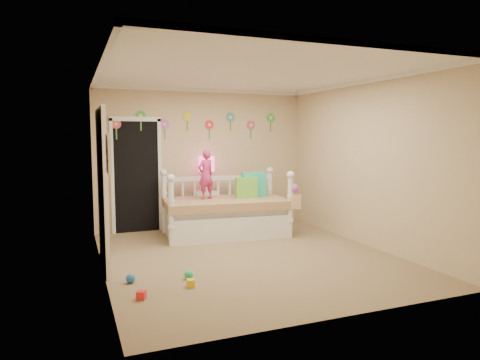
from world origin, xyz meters
name	(u,v)px	position (x,y,z in m)	size (l,w,h in m)	color
floor	(249,257)	(0.00, 0.00, 0.00)	(4.00, 4.50, 0.01)	#7F684C
ceiling	(249,73)	(0.00, 0.00, 2.60)	(4.00, 4.50, 0.01)	white
back_wall	(203,159)	(0.00, 2.25, 1.30)	(4.00, 0.01, 2.60)	tan
left_wall	(100,171)	(-2.00, 0.00, 1.30)	(0.01, 4.50, 2.60)	tan
right_wall	(366,163)	(2.00, 0.00, 1.30)	(0.01, 4.50, 2.60)	tan
crown_molding	(249,75)	(0.00, 0.00, 2.57)	(4.00, 4.50, 0.06)	white
daybed	(225,202)	(0.14, 1.40, 0.58)	(2.13, 1.14, 1.15)	white
pillow_turquoise	(254,185)	(0.70, 1.46, 0.86)	(0.44, 0.15, 0.44)	#25B992
pillow_lime	(246,188)	(0.52, 1.36, 0.82)	(0.38, 0.14, 0.36)	#6EC23B
child	(206,175)	(-0.18, 1.49, 1.07)	(0.31, 0.20, 0.85)	#CB2E74
nightstand	(207,210)	(0.01, 2.07, 0.35)	(0.42, 0.32, 0.70)	white
table_lamp	(207,168)	(0.01, 2.07, 1.13)	(0.30, 0.30, 0.65)	#DF1D55
closet_doorway	(137,175)	(-1.25, 2.23, 1.03)	(0.90, 0.04, 2.07)	black
flower_decals	(199,125)	(-0.09, 2.24, 1.94)	(3.40, 0.02, 0.50)	#B2668C
mirror_closet	(103,188)	(-1.96, 0.30, 1.05)	(0.07, 1.30, 2.10)	white
wall_picture	(108,154)	(-1.97, -0.90, 1.55)	(0.05, 0.34, 0.42)	white
hanging_bag	(294,197)	(1.16, 0.79, 0.70)	(0.20, 0.16, 0.36)	beige
toy_scatter	(156,278)	(-1.45, -0.63, 0.06)	(0.80, 1.30, 0.11)	#996666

